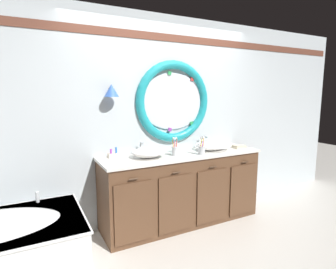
% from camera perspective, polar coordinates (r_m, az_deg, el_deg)
% --- Properties ---
extents(ground_plane, '(14.00, 14.00, 0.00)m').
position_cam_1_polar(ground_plane, '(3.48, 3.70, -19.47)').
color(ground_plane, silver).
extents(back_wall_assembly, '(6.40, 0.26, 2.60)m').
position_cam_1_polar(back_wall_assembly, '(3.60, -0.82, 3.62)').
color(back_wall_assembly, silver).
rests_on(back_wall_assembly, ground_plane).
extents(vanity_counter, '(2.05, 0.62, 0.90)m').
position_cam_1_polar(vanity_counter, '(3.55, 2.84, -10.96)').
color(vanity_counter, brown).
rests_on(vanity_counter, ground_plane).
extents(sink_basin_left, '(0.39, 0.39, 0.13)m').
position_cam_1_polar(sink_basin_left, '(3.18, -4.00, -3.65)').
color(sink_basin_left, white).
rests_on(sink_basin_left, vanity_counter).
extents(sink_basin_right, '(0.46, 0.46, 0.12)m').
position_cam_1_polar(sink_basin_right, '(3.64, 9.36, -2.25)').
color(sink_basin_right, white).
rests_on(sink_basin_right, vanity_counter).
extents(faucet_set_left, '(0.22, 0.15, 0.15)m').
position_cam_1_polar(faucet_set_left, '(3.39, -5.58, -2.97)').
color(faucet_set_left, silver).
rests_on(faucet_set_left, vanity_counter).
extents(faucet_set_right, '(0.23, 0.15, 0.16)m').
position_cam_1_polar(faucet_set_right, '(3.82, 7.28, -1.62)').
color(faucet_set_right, silver).
rests_on(faucet_set_right, vanity_counter).
extents(toothbrush_holder_left, '(0.10, 0.10, 0.22)m').
position_cam_1_polar(toothbrush_holder_left, '(3.28, 1.49, -3.34)').
color(toothbrush_holder_left, silver).
rests_on(toothbrush_holder_left, vanity_counter).
extents(toothbrush_holder_right, '(0.09, 0.09, 0.22)m').
position_cam_1_polar(toothbrush_holder_right, '(3.35, 6.99, -3.13)').
color(toothbrush_holder_right, silver).
rests_on(toothbrush_holder_right, vanity_counter).
extents(soap_dispenser, '(0.07, 0.07, 0.14)m').
position_cam_1_polar(soap_dispenser, '(3.44, 1.65, -2.76)').
color(soap_dispenser, '#EFE5C6').
rests_on(soap_dispenser, vanity_counter).
extents(folded_hand_towel, '(0.17, 0.12, 0.04)m').
position_cam_1_polar(folded_hand_towel, '(3.86, 14.48, -2.43)').
color(folded_hand_towel, beige).
rests_on(folded_hand_towel, vanity_counter).
extents(toiletry_basket, '(0.14, 0.08, 0.11)m').
position_cam_1_polar(toiletry_basket, '(3.27, -11.17, -4.11)').
color(toiletry_basket, beige).
rests_on(toiletry_basket, vanity_counter).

